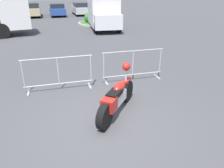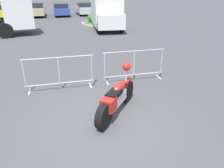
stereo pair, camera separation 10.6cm
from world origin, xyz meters
The scene contains 10 objects.
ground_plane centered at (0.00, 0.00, 0.00)m, with size 120.00×120.00×0.00m, color #424247.
motorcycle centered at (0.47, 0.32, 0.45)m, with size 1.51×1.68×1.18m.
crowd_barrier_near centered at (-0.79, 2.24, 0.55)m, with size 2.16×0.54×1.07m.
crowd_barrier_far centered at (1.73, 2.24, 0.55)m, with size 2.16×0.54×1.07m.
delivery_van centered at (3.72, 12.73, 1.24)m, with size 2.60×5.21×2.31m.
parked_car_yellow centered at (-4.44, 22.78, 0.69)m, with size 1.73×4.03×1.35m.
parked_car_tan centered at (-1.67, 22.93, 0.75)m, with size 1.89×4.40×1.48m.
parked_car_blue centered at (1.11, 22.76, 0.69)m, with size 1.75×4.08×1.37m.
parked_car_silver centered at (3.88, 23.02, 0.72)m, with size 1.80×4.21×1.41m.
planter_island centered at (3.92, 15.36, 0.36)m, with size 3.59×3.59×1.11m.
Camera 2 is at (-1.09, -4.34, 2.99)m, focal length 35.00 mm.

